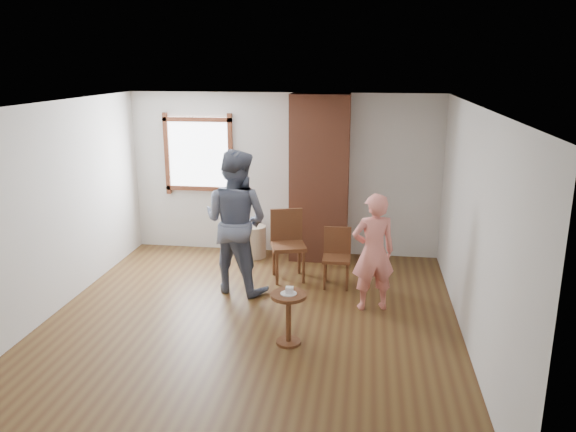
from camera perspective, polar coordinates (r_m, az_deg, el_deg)
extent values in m
plane|color=brown|center=(6.91, -3.88, -10.89)|extent=(5.50, 5.50, 0.00)
cube|color=silver|center=(9.08, -0.43, 4.23)|extent=(5.00, 0.04, 2.60)
cube|color=silver|center=(7.38, -23.43, 0.32)|extent=(0.04, 5.50, 2.60)
cube|color=silver|center=(6.41, 18.32, -1.31)|extent=(0.04, 5.50, 2.60)
cube|color=white|center=(6.22, -4.32, 11.14)|extent=(5.00, 5.50, 0.04)
cube|color=brown|center=(9.30, -9.09, 6.19)|extent=(1.14, 0.06, 1.34)
cube|color=white|center=(9.32, -9.05, 6.21)|extent=(1.00, 0.02, 1.20)
cube|color=#964F35|center=(8.76, 3.21, 3.81)|extent=(0.90, 0.50, 2.60)
cylinder|color=#C3AF8D|center=(9.08, -3.51, -2.59)|extent=(0.40, 0.40, 0.52)
cylinder|color=black|center=(9.14, -3.32, -3.73)|extent=(0.14, 0.14, 0.14)
cube|color=brown|center=(8.06, 0.04, -3.09)|extent=(0.58, 0.58, 0.06)
cylinder|color=brown|center=(7.94, -1.13, -5.30)|extent=(0.04, 0.04, 0.50)
cylinder|color=brown|center=(7.99, 1.58, -5.16)|extent=(0.04, 0.04, 0.50)
cylinder|color=brown|center=(8.30, -1.45, -4.38)|extent=(0.04, 0.04, 0.50)
cylinder|color=brown|center=(8.35, 1.14, -4.25)|extent=(0.04, 0.04, 0.50)
cube|color=brown|center=(8.18, -0.18, -0.95)|extent=(0.46, 0.17, 0.50)
cube|color=brown|center=(7.86, 4.95, -4.34)|extent=(0.39, 0.39, 0.05)
cylinder|color=brown|center=(7.80, 3.72, -6.10)|extent=(0.04, 0.04, 0.41)
cylinder|color=brown|center=(7.79, 6.02, -6.18)|extent=(0.04, 0.04, 0.41)
cylinder|color=brown|center=(8.08, 3.87, -5.30)|extent=(0.04, 0.04, 0.41)
cylinder|color=brown|center=(8.07, 6.07, -5.38)|extent=(0.04, 0.04, 0.41)
cube|color=brown|center=(7.96, 5.04, -2.53)|extent=(0.38, 0.04, 0.41)
cylinder|color=brown|center=(6.22, 0.05, -8.07)|extent=(0.40, 0.40, 0.04)
cylinder|color=brown|center=(6.34, 0.05, -10.48)|extent=(0.06, 0.06, 0.54)
cylinder|color=brown|center=(6.47, 0.05, -12.67)|extent=(0.28, 0.28, 0.03)
cylinder|color=white|center=(6.21, 0.05, -7.87)|extent=(0.18, 0.18, 0.01)
cube|color=white|center=(6.20, 0.15, -7.59)|extent=(0.08, 0.07, 0.06)
imported|color=#161F3E|center=(7.59, -5.32, -0.55)|extent=(1.14, 1.01, 1.96)
imported|color=#F5877A|center=(7.11, 8.66, -3.65)|extent=(0.63, 0.50, 1.52)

